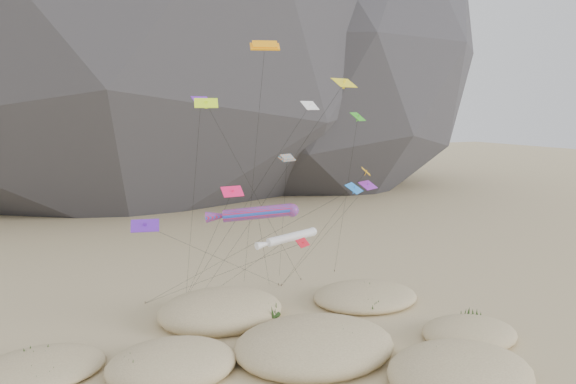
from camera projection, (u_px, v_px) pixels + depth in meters
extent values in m
plane|color=#CCB789|center=(321.00, 377.00, 46.65)|extent=(500.00, 500.00, 0.00)
ellipsoid|color=black|center=(314.00, 53.00, 163.00)|extent=(130.55, 126.41, 100.00)
ellipsoid|color=#CCB789|center=(460.00, 373.00, 45.42)|extent=(12.35, 10.50, 3.76)
ellipsoid|color=#CCB789|center=(172.00, 364.00, 47.32)|extent=(11.07, 9.41, 3.16)
ellipsoid|color=#CCB789|center=(314.00, 345.00, 50.85)|extent=(15.00, 12.75, 3.64)
ellipsoid|color=#CCB789|center=(469.00, 333.00, 54.27)|extent=(9.51, 8.08, 2.38)
ellipsoid|color=#CCB789|center=(221.00, 311.00, 59.33)|extent=(13.32, 11.32, 3.90)
ellipsoid|color=#CCB789|center=(365.00, 296.00, 64.97)|extent=(12.41, 10.55, 2.35)
ellipsoid|color=#CCB789|center=(41.00, 367.00, 47.43)|extent=(10.60, 9.01, 1.73)
ellipsoid|color=black|center=(447.00, 370.00, 45.64)|extent=(2.96, 2.53, 0.89)
ellipsoid|color=black|center=(427.00, 377.00, 44.95)|extent=(2.48, 2.12, 0.75)
ellipsoid|color=black|center=(144.00, 367.00, 46.68)|extent=(3.28, 2.81, 0.98)
ellipsoid|color=black|center=(183.00, 357.00, 48.63)|extent=(2.25, 1.92, 0.67)
ellipsoid|color=black|center=(330.00, 347.00, 49.90)|extent=(3.02, 2.58, 0.91)
ellipsoid|color=black|center=(348.00, 334.00, 52.97)|extent=(2.33, 1.99, 0.70)
ellipsoid|color=black|center=(313.00, 358.00, 48.07)|extent=(2.59, 2.21, 0.78)
ellipsoid|color=black|center=(469.00, 320.00, 57.42)|extent=(2.17, 1.86, 0.65)
ellipsoid|color=black|center=(245.00, 309.00, 59.46)|extent=(3.20, 2.74, 0.96)
ellipsoid|color=black|center=(270.00, 315.00, 58.17)|extent=(2.28, 1.95, 0.68)
ellipsoid|color=black|center=(368.00, 291.00, 66.15)|extent=(2.52, 2.16, 0.76)
ellipsoid|color=black|center=(374.00, 308.00, 61.01)|extent=(2.01, 1.72, 0.60)
ellipsoid|color=black|center=(38.00, 357.00, 49.23)|extent=(2.03, 1.74, 0.61)
ellipsoid|color=black|center=(45.00, 377.00, 45.70)|extent=(2.16, 1.85, 0.65)
cylinder|color=#3F2D1E|center=(195.00, 308.00, 62.10)|extent=(0.08, 0.08, 0.30)
cylinder|color=#3F2D1E|center=(203.00, 291.00, 67.94)|extent=(0.08, 0.08, 0.30)
cylinder|color=#3F2D1E|center=(279.00, 284.00, 70.61)|extent=(0.08, 0.08, 0.30)
cylinder|color=#3F2D1E|center=(281.00, 285.00, 70.33)|extent=(0.08, 0.08, 0.30)
cylinder|color=#3F2D1E|center=(301.00, 279.00, 72.71)|extent=(0.08, 0.08, 0.30)
cylinder|color=#3F2D1E|center=(186.00, 297.00, 66.00)|extent=(0.08, 0.08, 0.30)
cylinder|color=#3F2D1E|center=(335.00, 271.00, 76.52)|extent=(0.08, 0.08, 0.30)
cylinder|color=#3F2D1E|center=(145.00, 302.00, 64.00)|extent=(0.08, 0.08, 0.30)
cylinder|color=red|center=(258.00, 213.00, 53.10)|extent=(6.49, 4.04, 1.88)
sphere|color=red|center=(292.00, 210.00, 52.96)|extent=(1.26, 1.26, 1.26)
cone|color=red|center=(220.00, 216.00, 53.26)|extent=(2.92, 2.18, 1.35)
cylinder|color=black|center=(264.00, 254.00, 62.06)|extent=(7.28, 14.61, 12.31)
cylinder|color=silver|center=(291.00, 237.00, 54.96)|extent=(5.40, 1.77, 1.21)
sphere|color=silver|center=(313.00, 232.00, 56.42)|extent=(0.89, 0.89, 0.89)
cone|color=silver|center=(266.00, 244.00, 53.35)|extent=(2.27, 1.13, 0.91)
cylinder|color=black|center=(245.00, 269.00, 60.90)|extent=(4.58, 13.76, 9.61)
cube|color=orange|center=(265.00, 47.00, 54.08)|extent=(3.05, 1.92, 0.83)
cube|color=orange|center=(265.00, 44.00, 54.05)|extent=(2.56, 1.55, 0.81)
cylinder|color=black|center=(253.00, 181.00, 63.23)|extent=(2.90, 14.47, 28.00)
cube|color=orange|center=(287.00, 159.00, 59.41)|extent=(2.19, 1.67, 0.58)
cube|color=orange|center=(287.00, 157.00, 59.38)|extent=(1.84, 1.37, 0.57)
cylinder|color=black|center=(283.00, 224.00, 67.10)|extent=(4.50, 12.31, 16.83)
cube|color=#299C18|center=(358.00, 117.00, 62.65)|extent=(2.57, 2.39, 0.96)
cube|color=#299C18|center=(358.00, 118.00, 62.67)|extent=(0.41, 0.42, 0.80)
cylinder|color=black|center=(345.00, 202.00, 69.59)|extent=(3.25, 10.52, 21.13)
cube|color=#EF1654|center=(232.00, 192.00, 51.27)|extent=(2.04, 1.06, 0.89)
cube|color=#EF1654|center=(232.00, 193.00, 51.29)|extent=(0.26, 0.33, 0.65)
cylinder|color=black|center=(206.00, 251.00, 58.64)|extent=(1.00, 14.49, 14.53)
cube|color=#541CA6|center=(145.00, 226.00, 47.98)|extent=(2.57, 1.70, 0.90)
cube|color=#541CA6|center=(145.00, 227.00, 48.00)|extent=(0.33, 0.32, 0.81)
cylinder|color=black|center=(226.00, 261.00, 59.16)|extent=(19.09, 14.16, 12.13)
cube|color=#EDA60C|center=(366.00, 171.00, 59.10)|extent=(1.71, 2.07, 0.81)
cube|color=#EDA60C|center=(366.00, 173.00, 59.12)|extent=(0.35, 0.33, 0.62)
cylinder|color=black|center=(320.00, 233.00, 64.72)|extent=(4.47, 12.04, 15.49)
cube|color=white|center=(310.00, 105.00, 58.75)|extent=(2.30, 1.76, 0.93)
cube|color=white|center=(310.00, 107.00, 58.78)|extent=(0.37, 0.40, 0.69)
cylinder|color=black|center=(244.00, 207.00, 62.39)|extent=(11.37, 9.65, 22.35)
cube|color=blue|center=(354.00, 188.00, 52.46)|extent=(2.53, 2.46, 0.83)
cube|color=blue|center=(354.00, 190.00, 52.49)|extent=(0.36, 0.35, 0.79)
cylinder|color=black|center=(239.00, 251.00, 58.24)|extent=(16.52, 18.05, 14.67)
cube|color=#631FB8|center=(201.00, 100.00, 54.33)|extent=(1.92, 1.30, 0.65)
cube|color=#631FB8|center=(201.00, 101.00, 54.35)|extent=(0.25, 0.23, 0.61)
cylinder|color=black|center=(193.00, 208.00, 60.17)|extent=(0.27, 9.15, 22.88)
cube|color=#D4FF1A|center=(206.00, 103.00, 51.29)|extent=(2.33, 1.54, 0.91)
cube|color=#D4FF1A|center=(206.00, 105.00, 51.32)|extent=(0.32, 0.36, 0.72)
cylinder|color=black|center=(262.00, 207.00, 62.01)|extent=(16.01, 12.81, 22.54)
cube|color=red|center=(303.00, 243.00, 53.39)|extent=(1.70, 1.41, 0.69)
cube|color=red|center=(303.00, 244.00, 53.41)|extent=(0.29, 0.31, 0.51)
cylinder|color=black|center=(217.00, 276.00, 58.70)|extent=(12.22, 15.92, 9.39)
cube|color=purple|center=(368.00, 185.00, 58.64)|extent=(2.49, 2.08, 0.77)
cube|color=purple|center=(368.00, 187.00, 58.67)|extent=(0.33, 0.30, 0.76)
cylinder|color=black|center=(321.00, 240.00, 64.50)|extent=(4.33, 12.71, 14.10)
cube|color=yellow|center=(344.00, 83.00, 59.83)|extent=(3.13, 2.33, 1.01)
cube|color=yellow|center=(344.00, 84.00, 59.85)|extent=(0.41, 0.37, 0.96)
cylinder|color=black|center=(269.00, 194.00, 63.89)|extent=(12.95, 10.95, 24.75)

